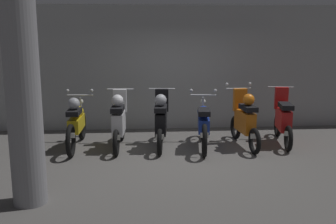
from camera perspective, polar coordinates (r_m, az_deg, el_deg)
The scene contains 9 objects.
ground_plane at distance 7.98m, azimuth 2.50°, elevation -6.27°, with size 80.00×80.00×0.00m, color #565451.
back_wall at distance 10.09m, azimuth 0.94°, elevation 6.19°, with size 16.00×0.30×2.98m, color #9EA0A3.
motorbike_slot_0 at distance 8.67m, azimuth -12.60°, elevation -1.46°, with size 0.59×1.95×1.15m.
motorbike_slot_1 at distance 8.52m, azimuth -6.84°, elevation -1.23°, with size 0.56×1.68×1.18m.
motorbike_slot_2 at distance 8.50m, azimuth -0.95°, elevation -1.17°, with size 0.56×1.68×1.18m.
motorbike_slot_3 at distance 8.53m, azimuth 4.95°, elevation -1.67°, with size 0.59×1.95×1.15m.
motorbike_slot_4 at distance 8.71m, azimuth 10.59°, elevation -1.05°, with size 0.59×1.68×1.29m.
motorbike_slot_5 at distance 9.12m, azimuth 15.69°, elevation -0.99°, with size 0.56×1.67×1.18m.
support_pillar at distance 5.91m, azimuth -19.42°, elevation 1.61°, with size 0.47×0.47×2.98m, color gray.
Camera 1 is at (-0.90, -7.53, 2.46)m, focal length 43.88 mm.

